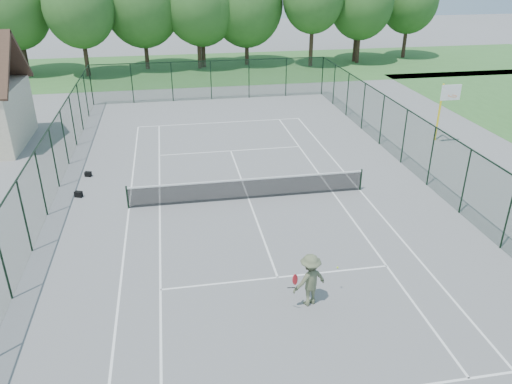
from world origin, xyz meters
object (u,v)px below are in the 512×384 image
Objects in this scene: tennis_net at (248,188)px; basketball_goal at (446,101)px; tennis_player at (310,280)px; sports_bag_a at (79,194)px.

basketball_goal reaches higher than tennis_net.
tennis_player reaches higher than tennis_net.
sports_bag_a is at bearing 168.41° from tennis_net.
tennis_player is (-11.97, -13.56, -1.65)m from basketball_goal.
basketball_goal is (12.67, 5.58, 1.99)m from tennis_net.
tennis_player is at bearing -25.11° from sports_bag_a.
tennis_net is at bearing -156.24° from basketball_goal.
tennis_net is at bearing 11.51° from sports_bag_a.
basketball_goal is 18.16m from tennis_player.
tennis_player is at bearing -85.01° from tennis_net.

